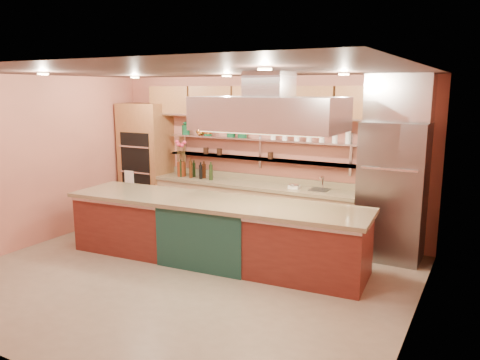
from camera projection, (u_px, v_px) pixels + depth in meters
The scene contains 21 objects.
floor at pixel (185, 277), 6.55m from camera, with size 6.00×5.00×0.02m, color gray.
ceiling at pixel (180, 71), 6.01m from camera, with size 6.00×5.00×0.02m, color black.
wall_back at pixel (263, 155), 8.43m from camera, with size 6.00×0.04×2.80m, color #C5735D.
wall_front at pixel (16, 225), 4.12m from camera, with size 6.00×0.04×2.80m, color #C5735D.
wall_left at pixel (33, 162), 7.69m from camera, with size 0.04×5.00×2.80m, color #C5735D.
wall_right at pixel (418, 204), 4.86m from camera, with size 0.04×5.00×2.80m, color #C5735D.
oven_stack at pixel (146, 161), 9.36m from camera, with size 0.95×0.64×2.30m, color #965F36.
refrigerator at pixel (392, 191), 7.08m from camera, with size 0.95×0.72×2.10m, color slate.
back_counter at pixel (253, 209), 8.37m from camera, with size 3.84×0.64×0.93m, color tan.
wall_shelf_lower at pixel (258, 159), 8.35m from camera, with size 3.60×0.26×0.03m, color silver.
wall_shelf_upper at pixel (258, 139), 8.28m from camera, with size 3.60×0.26×0.03m, color silver.
upper_cabinets at pixel (259, 102), 8.09m from camera, with size 4.60×0.36×0.55m, color #965F36.
range_hood at pixel (269, 114), 6.28m from camera, with size 2.00×1.00×0.45m, color silver.
ceiling_downlights at pixel (189, 74), 6.19m from camera, with size 4.00×2.80×0.02m, color #FFE5A5.
island at pixel (214, 231), 7.05m from camera, with size 4.56×0.99×0.95m, color maroon.
flower_vase at pixel (181, 169), 8.93m from camera, with size 0.16×0.16×0.28m, color maroon.
oil_bottle_cluster at pixel (197, 171), 8.76m from camera, with size 0.79×0.23×0.25m, color black.
kitchen_scale at pixel (294, 186), 7.86m from camera, with size 0.17×0.13×0.10m, color white.
bar_faucet at pixel (323, 183), 7.71m from camera, with size 0.03×0.03×0.23m, color silver.
copper_kettle at pixel (200, 132), 8.84m from camera, with size 0.16×0.16×0.13m, color orange.
green_canister at pixel (242, 132), 8.41m from camera, with size 0.17×0.17×0.20m, color #0E4325.
Camera 1 is at (3.64, -5.03, 2.58)m, focal length 35.00 mm.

